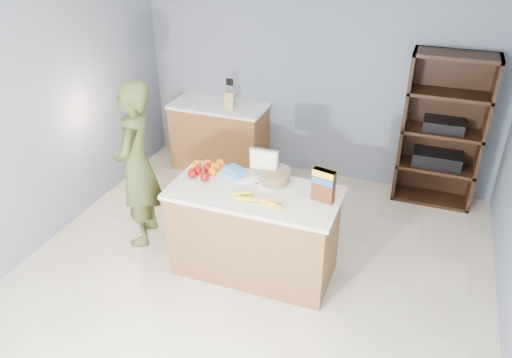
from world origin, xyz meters
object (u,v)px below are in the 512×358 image
(person, at_px, (136,165))
(cereal_box, at_px, (324,183))
(counter_peninsula, at_px, (254,235))
(shelving_unit, at_px, (442,133))
(tv, at_px, (264,161))

(person, bearing_deg, cereal_box, 71.70)
(counter_peninsula, xyz_separation_m, shelving_unit, (1.55, 2.05, 0.45))
(tv, xyz_separation_m, cereal_box, (0.63, -0.25, 0.02))
(counter_peninsula, bearing_deg, person, 175.55)
(shelving_unit, height_order, person, shelving_unit)
(counter_peninsula, relative_size, shelving_unit, 0.87)
(shelving_unit, bearing_deg, cereal_box, -115.01)
(person, xyz_separation_m, cereal_box, (1.92, -0.05, 0.20))
(person, relative_size, cereal_box, 5.80)
(person, bearing_deg, tv, 81.91)
(counter_peninsula, xyz_separation_m, cereal_box, (0.62, 0.06, 0.66))
(counter_peninsula, height_order, person, person)
(person, xyz_separation_m, tv, (1.29, 0.20, 0.18))
(shelving_unit, bearing_deg, person, -145.70)
(person, distance_m, cereal_box, 1.94)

